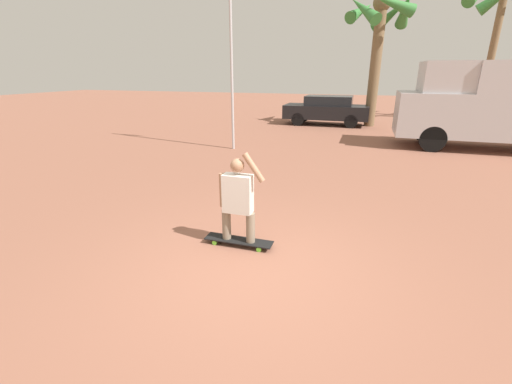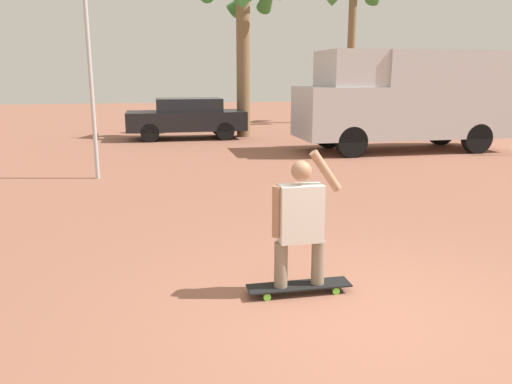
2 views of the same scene
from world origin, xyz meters
The scene contains 7 objects.
ground_plane centered at (0.00, 0.00, 0.00)m, with size 80.00×80.00×0.00m, color #935B47.
skateboard centered at (-0.47, 0.71, 0.08)m, with size 1.10×0.26×0.09m.
person_skateboarder centered at (-0.47, 0.71, 0.83)m, with size 0.73×0.22×1.44m.
camper_van centered at (5.65, 10.11, 1.64)m, with size 6.38×2.22×2.97m.
parked_car_black centered at (-0.70, 14.45, 0.78)m, with size 4.25×1.76×1.46m.
palm_tree_center_background centered at (1.49, 14.71, 4.70)m, with size 3.21×3.31×6.10m.
flagpole centered at (-3.10, 7.49, 4.11)m, with size 1.17×0.12×7.20m.
Camera 1 is at (1.27, -3.88, 2.64)m, focal length 24.00 mm.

